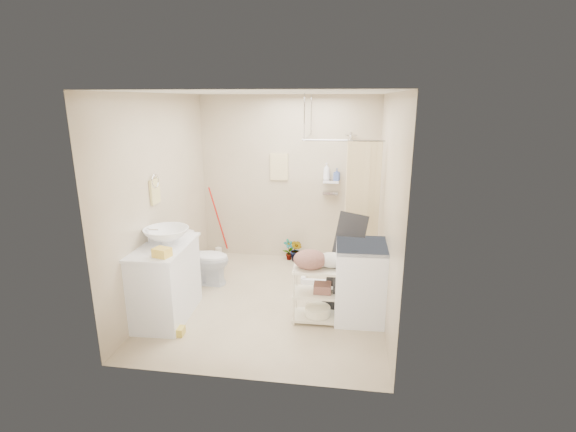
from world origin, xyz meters
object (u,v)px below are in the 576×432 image
vanity (166,281)px  toilet (204,258)px  laundry_rack (318,289)px  washing_machine (362,281)px

vanity → toilet: size_ratio=1.40×
laundry_rack → toilet: bearing=152.8°
toilet → washing_machine: (2.18, -0.66, 0.09)m
toilet → vanity: bearing=174.0°
toilet → laundry_rack: 1.86m
vanity → toilet: 0.99m
toilet → laundry_rack: laundry_rack is taller
toilet → laundry_rack: bearing=-115.0°
vanity → laundry_rack: (1.79, 0.16, -0.05)m
washing_machine → toilet: bearing=161.1°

